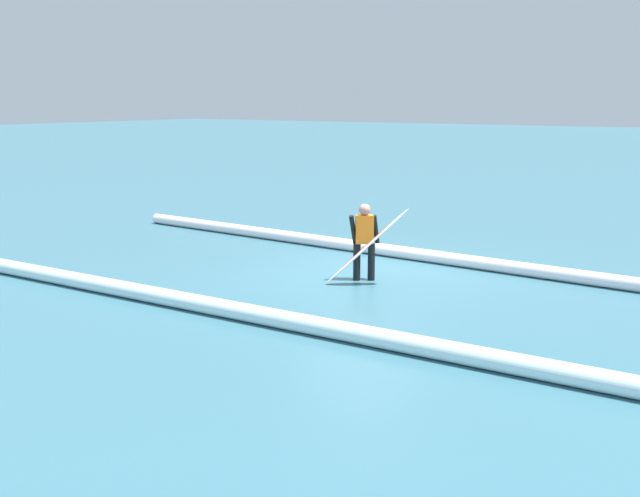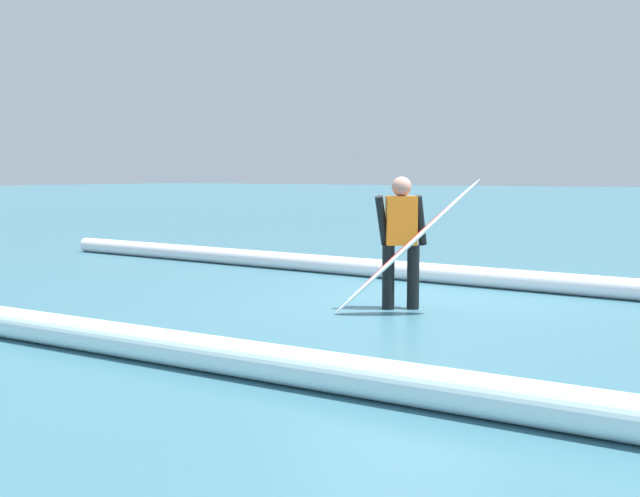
% 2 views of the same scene
% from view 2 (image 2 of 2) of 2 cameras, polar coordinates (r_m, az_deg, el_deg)
% --- Properties ---
extents(ground_plane, '(171.98, 171.98, 0.00)m').
position_cam_2_polar(ground_plane, '(9.52, 5.48, -3.82)').
color(ground_plane, '#376979').
extents(surfer, '(0.44, 0.49, 1.48)m').
position_cam_2_polar(surfer, '(8.95, 5.81, 0.95)').
color(surfer, black).
rests_on(surfer, ground_plane).
extents(surfboard, '(1.46, 1.00, 1.49)m').
position_cam_2_polar(surfboard, '(8.58, 6.17, 0.08)').
color(surfboard, white).
rests_on(surfboard, ground_plane).
extents(wave_crest_foreground, '(16.75, 0.94, 0.27)m').
position_cam_2_polar(wave_crest_foreground, '(10.92, 11.65, -2.02)').
color(wave_crest_foreground, white).
rests_on(wave_crest_foreground, ground_plane).
extents(wave_crest_midground, '(22.23, 0.91, 0.28)m').
position_cam_2_polar(wave_crest_midground, '(7.32, -17.40, -5.71)').
color(wave_crest_midground, white).
rests_on(wave_crest_midground, ground_plane).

